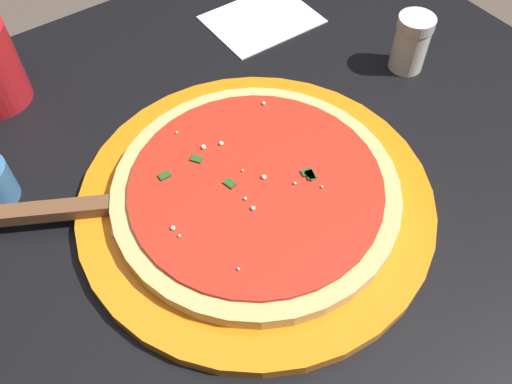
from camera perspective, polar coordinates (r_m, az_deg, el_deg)
ground_plane at (r=1.25m, az=1.09°, el=-19.02°), size 5.00×5.00×0.00m
restaurant_table at (r=0.72m, az=1.78°, el=-4.64°), size 0.85×0.80×0.72m
serving_plate at (r=0.56m, az=-0.00°, el=-0.78°), size 0.37×0.37×0.01m
pizza at (r=0.55m, az=-0.00°, el=0.27°), size 0.30×0.30×0.02m
pizza_server at (r=0.57m, az=-17.52°, el=-1.69°), size 0.21×0.14×0.01m
napkin_folded_right at (r=0.80m, az=0.62°, el=17.92°), size 0.15×0.12×0.00m
parmesan_shaker at (r=0.73m, az=16.19°, el=15.04°), size 0.05×0.05×0.07m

